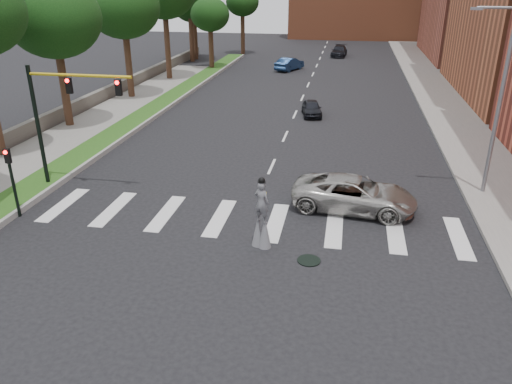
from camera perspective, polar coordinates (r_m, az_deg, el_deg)
ground_plane at (r=21.53m, az=-1.47°, el=-4.40°), size 160.00×160.00×0.00m
grass_median at (r=42.78m, az=-11.23°, el=9.56°), size 2.00×60.00×0.25m
median_curb at (r=42.41m, az=-9.89°, el=9.56°), size 0.20×60.00×0.28m
sidewalk_left at (r=35.50m, az=-21.56°, el=5.47°), size 4.00×60.00×0.18m
sidewalk_right at (r=45.54m, az=21.25°, el=9.21°), size 5.00×90.00×0.18m
stone_wall at (r=46.70m, az=-16.79°, el=10.70°), size 0.50×56.00×1.10m
manhole at (r=19.43m, az=6.06°, el=-7.78°), size 0.90×0.90×0.04m
streetlight at (r=26.07m, az=25.98°, el=9.71°), size 2.05×0.20×9.00m
traffic_signal at (r=26.31m, az=-21.73°, el=8.82°), size 5.30×0.23×6.20m
secondary_signal at (r=24.46m, az=-26.14°, el=1.60°), size 0.25×0.21×3.23m
stilt_performer at (r=19.79m, az=0.64°, el=-3.17°), size 0.82×0.64×2.99m
suv_crossing at (r=23.52m, az=11.18°, el=-0.22°), size 5.95×3.26×1.58m
car_near at (r=39.76m, az=6.38°, el=9.51°), size 1.99×3.67×1.19m
car_mid at (r=59.84m, az=3.85°, el=14.40°), size 3.14×4.69×1.46m
car_far at (r=71.64m, az=9.48°, el=15.60°), size 2.25×4.89×1.39m
tree_2 at (r=37.73m, az=-22.12°, el=17.91°), size 6.29×6.29×10.19m
tree_3 at (r=45.94m, az=-14.96°, el=19.74°), size 6.19×6.19×10.37m
tree_6 at (r=60.01m, az=-5.28°, el=19.47°), size 4.40×4.40×7.97m
tree_7 at (r=72.47m, az=-1.56°, el=20.84°), size 4.50×4.50×8.82m
tree_8 at (r=68.07m, az=-7.15°, el=20.70°), size 5.87×5.87×9.57m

